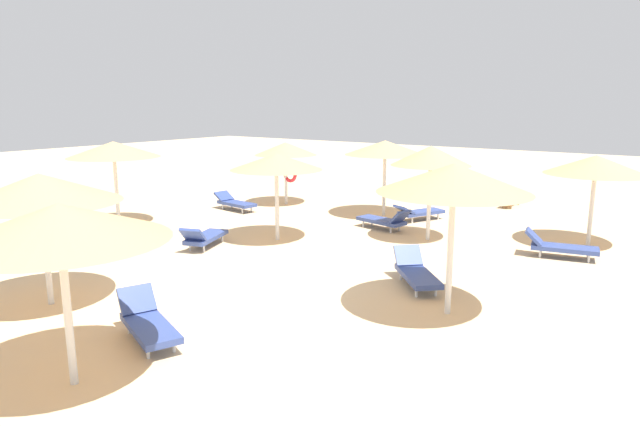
# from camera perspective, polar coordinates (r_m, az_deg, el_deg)

# --- Properties ---
(ground_plane) EXTENTS (80.00, 80.00, 0.00)m
(ground_plane) POSITION_cam_1_polar(r_m,az_deg,el_deg) (13.08, -7.69, -7.32)
(ground_plane) COLOR #DBBA8C
(parasol_0) EXTENTS (2.41, 2.41, 2.89)m
(parasol_0) POSITION_cam_1_polar(r_m,az_deg,el_deg) (16.96, 11.39, 5.84)
(parasol_0) COLOR silver
(parasol_0) RESTS_ON ground
(parasol_1) EXTENTS (2.99, 2.99, 3.04)m
(parasol_1) POSITION_cam_1_polar(r_m,az_deg,el_deg) (10.92, 13.66, 3.53)
(parasol_1) COLOR silver
(parasol_1) RESTS_ON ground
(parasol_2) EXTENTS (2.97, 2.97, 2.79)m
(parasol_2) POSITION_cam_1_polar(r_m,az_deg,el_deg) (20.46, 6.74, 6.75)
(parasol_2) COLOR silver
(parasol_2) RESTS_ON ground
(parasol_3) EXTENTS (2.79, 2.79, 2.66)m
(parasol_3) POSITION_cam_1_polar(r_m,az_deg,el_deg) (16.69, -4.54, 5.33)
(parasol_3) COLOR silver
(parasol_3) RESTS_ON ground
(parasol_4) EXTENTS (3.14, 3.14, 2.78)m
(parasol_4) POSITION_cam_1_polar(r_m,az_deg,el_deg) (8.72, -25.36, -0.87)
(parasol_4) COLOR silver
(parasol_4) RESTS_ON ground
(parasol_5) EXTENTS (2.86, 2.86, 2.68)m
(parasol_5) POSITION_cam_1_polar(r_m,az_deg,el_deg) (17.88, 26.60, 4.50)
(parasol_5) COLOR silver
(parasol_5) RESTS_ON ground
(parasol_6) EXTENTS (2.55, 2.55, 2.55)m
(parasol_6) POSITION_cam_1_polar(r_m,az_deg,el_deg) (22.76, -3.57, 6.62)
(parasol_6) COLOR silver
(parasol_6) RESTS_ON ground
(parasol_7) EXTENTS (3.20, 3.20, 2.77)m
(parasol_7) POSITION_cam_1_polar(r_m,az_deg,el_deg) (12.54, -26.98, 2.31)
(parasol_7) COLOR silver
(parasol_7) RESTS_ON ground
(parasol_8) EXTENTS (3.05, 3.05, 2.88)m
(parasol_8) POSITION_cam_1_polar(r_m,az_deg,el_deg) (19.92, -20.55, 6.20)
(parasol_8) COLOR silver
(parasol_8) RESTS_ON ground
(lounger_0) EXTENTS (1.96, 1.00, 0.77)m
(lounger_0) POSITION_cam_1_polar(r_m,az_deg,el_deg) (18.44, 6.67, -0.69)
(lounger_0) COLOR #33478C
(lounger_0) RESTS_ON ground
(lounger_1) EXTENTS (1.74, 1.80, 0.77)m
(lounger_1) POSITION_cam_1_polar(r_m,az_deg,el_deg) (13.01, 9.90, -6.00)
(lounger_1) COLOR #33478C
(lounger_1) RESTS_ON ground
(lounger_2) EXTENTS (1.37, 2.01, 0.62)m
(lounger_2) POSITION_cam_1_polar(r_m,az_deg,el_deg) (20.04, 10.14, 0.16)
(lounger_2) COLOR #33478C
(lounger_2) RESTS_ON ground
(lounger_3) EXTENTS (1.24, 1.98, 0.76)m
(lounger_3) POSITION_cam_1_polar(r_m,az_deg,el_deg) (16.45, -11.89, -2.37)
(lounger_3) COLOR #33478C
(lounger_3) RESTS_ON ground
(lounger_4) EXTENTS (1.96, 1.28, 0.79)m
(lounger_4) POSITION_cam_1_polar(r_m,az_deg,el_deg) (10.50, -17.37, -10.71)
(lounger_4) COLOR #33478C
(lounger_4) RESTS_ON ground
(lounger_5) EXTENTS (1.97, 1.01, 0.74)m
(lounger_5) POSITION_cam_1_polar(r_m,az_deg,el_deg) (16.41, 23.47, -3.13)
(lounger_5) COLOR #33478C
(lounger_5) RESTS_ON ground
(lounger_6) EXTENTS (1.97, 0.87, 0.66)m
(lounger_6) POSITION_cam_1_polar(r_m,az_deg,el_deg) (21.85, -8.83, 1.15)
(lounger_6) COLOR #33478C
(lounger_6) RESTS_ON ground
(bench_0) EXTENTS (0.42, 1.51, 0.49)m
(bench_0) POSITION_cam_1_polar(r_m,az_deg,el_deg) (23.65, 19.15, 1.51)
(bench_0) COLOR brown
(bench_0) RESTS_ON ground
(bench_1) EXTENTS (1.50, 0.41, 0.49)m
(bench_1) POSITION_cam_1_polar(r_m,az_deg,el_deg) (24.49, 16.89, 1.98)
(bench_1) COLOR brown
(bench_1) RESTS_ON ground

